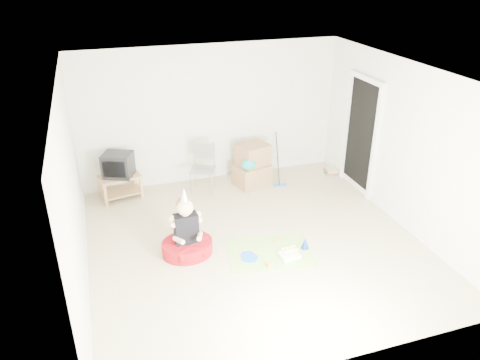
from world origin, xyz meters
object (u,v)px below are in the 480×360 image
object	(u,v)px
tv_stand	(120,185)
cardboard_boxes	(252,166)
crt_tv	(118,165)
seated_woman	(187,240)
folding_chair	(203,170)
birthday_cake	(289,256)

from	to	relation	value
tv_stand	cardboard_boxes	world-z (taller)	cardboard_boxes
crt_tv	seated_woman	bearing A→B (deg)	-45.79
tv_stand	crt_tv	bearing A→B (deg)	0.00
folding_chair	crt_tv	bearing A→B (deg)	171.29
seated_woman	birthday_cake	size ratio (longest dim) A/B	3.66
folding_chair	cardboard_boxes	world-z (taller)	folding_chair
cardboard_boxes	seated_woman	size ratio (longest dim) A/B	0.74
crt_tv	tv_stand	bearing A→B (deg)	-155.95
cardboard_boxes	birthday_cake	distance (m)	2.51
folding_chair	cardboard_boxes	xyz separation A→B (m)	(0.97, 0.01, -0.07)
crt_tv	birthday_cake	distance (m)	3.50
crt_tv	folding_chair	xyz separation A→B (m)	(1.48, -0.23, -0.20)
birthday_cake	tv_stand	bearing A→B (deg)	128.94
tv_stand	crt_tv	distance (m)	0.39
folding_chair	seated_woman	bearing A→B (deg)	-110.58
crt_tv	cardboard_boxes	size ratio (longest dim) A/B	0.62
tv_stand	birthday_cake	distance (m)	3.46
seated_woman	birthday_cake	world-z (taller)	seated_woman
crt_tv	cardboard_boxes	bearing A→B (deg)	19.09
tv_stand	seated_woman	world-z (taller)	seated_woman
folding_chair	seated_woman	size ratio (longest dim) A/B	0.86
cardboard_boxes	tv_stand	bearing A→B (deg)	175.04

